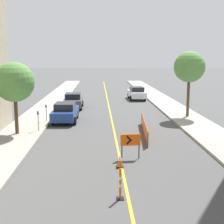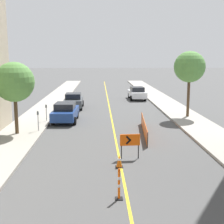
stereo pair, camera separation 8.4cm
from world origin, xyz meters
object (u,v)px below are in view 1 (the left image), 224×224
arrow_barricade_primary (131,141)px  parked_car_curb_far (137,93)px  parked_car_curb_near (65,112)px  street_tree_right_near (189,67)px  delineator_post_rear (120,186)px  traffic_cone_third (120,161)px  parking_meter_near_curb (38,117)px  street_tree_left_near (14,82)px  parked_car_curb_mid (73,101)px  parking_meter_far_curb (46,109)px

arrow_barricade_primary → parked_car_curb_far: parked_car_curb_far is taller
arrow_barricade_primary → parked_car_curb_near: size_ratio=0.30×
parked_car_curb_far → street_tree_right_near: 12.95m
delineator_post_rear → traffic_cone_third: bearing=86.3°
traffic_cone_third → parking_meter_near_curb: 8.89m
arrow_barricade_primary → parking_meter_near_curb: (-5.90, 5.85, 0.20)m
street_tree_left_near → traffic_cone_third: bearing=-44.2°
parked_car_curb_far → parked_car_curb_near: bearing=-122.4°
parked_car_curb_far → parking_meter_near_curb: size_ratio=3.12×
arrow_barricade_primary → street_tree_right_near: 12.79m
parked_car_curb_mid → street_tree_left_near: (-2.92, -11.22, 2.84)m
arrow_barricade_primary → street_tree_right_near: bearing=56.6°
street_tree_right_near → street_tree_left_near: bearing=-157.1°
traffic_cone_third → parked_car_curb_mid: (-3.63, 17.59, 0.50)m
arrow_barricade_primary → traffic_cone_third: bearing=-120.6°
delineator_post_rear → parked_car_curb_far: bearing=81.8°
arrow_barricade_primary → parking_meter_near_curb: parking_meter_near_curb is taller
parked_car_curb_mid → arrow_barricade_primary: bearing=-76.1°
parked_car_curb_near → parked_car_curb_mid: same height
delineator_post_rear → arrow_barricade_primary: (0.87, 4.71, 0.42)m
parked_car_curb_near → parked_car_curb_mid: size_ratio=1.01×
delineator_post_rear → street_tree_left_near: bearing=122.8°
traffic_cone_third → street_tree_right_near: 14.33m
arrow_barricade_primary → street_tree_left_near: street_tree_left_near is taller
delineator_post_rear → parking_meter_near_curb: size_ratio=0.87×
delineator_post_rear → parking_meter_near_curb: parking_meter_near_curb is taller
delineator_post_rear → parking_meter_far_curb: parking_meter_far_curb is taller
parked_car_curb_far → parking_meter_near_curb: bearing=-120.7°
parked_car_curb_near → street_tree_left_near: street_tree_left_near is taller
parked_car_curb_mid → street_tree_left_near: bearing=-105.4°
arrow_barricade_primary → street_tree_left_near: (-7.19, 5.09, 2.69)m
parked_car_curb_mid → parking_meter_near_curb: (-1.63, -10.47, 0.35)m
parking_meter_near_curb → street_tree_right_near: bearing=22.0°
parking_meter_far_curb → street_tree_right_near: 12.51m
delineator_post_rear → street_tree_right_near: bearing=65.7°
traffic_cone_third → parked_car_curb_near: parked_car_curb_near is taller
traffic_cone_third → parking_meter_near_curb: bearing=126.4°
arrow_barricade_primary → parked_car_curb_far: 22.98m
traffic_cone_third → parking_meter_near_curb: (-5.25, 7.12, 0.85)m
delineator_post_rear → street_tree_right_near: size_ratio=0.22×
parking_meter_near_curb → street_tree_left_near: size_ratio=0.29×
parked_car_curb_far → parking_meter_near_curb: parked_car_curb_far is taller
parking_meter_near_curb → parking_meter_far_curb: (0.00, 3.43, -0.04)m
delineator_post_rear → arrow_barricade_primary: 4.81m
traffic_cone_third → parked_car_curb_near: bearing=109.0°
parked_car_curb_mid → street_tree_left_near: size_ratio=0.90×
parking_meter_near_curb → parked_car_curb_far: bearing=62.0°
arrow_barricade_primary → parking_meter_near_curb: 8.31m
arrow_barricade_primary → delineator_post_rear: bearing=-104.2°
parked_car_curb_far → parking_meter_near_curb: (-8.99, -16.92, 0.35)m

